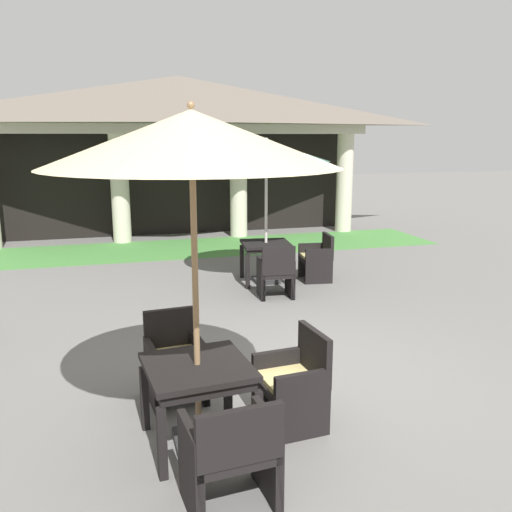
{
  "coord_description": "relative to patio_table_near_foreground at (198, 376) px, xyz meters",
  "views": [
    {
      "loc": [
        -1.92,
        -5.07,
        2.63
      ],
      "look_at": [
        0.16,
        2.34,
        0.93
      ],
      "focal_mm": 38.13,
      "sensor_mm": 36.0,
      "label": 1
    }
  ],
  "objects": [
    {
      "name": "patio_chair_near_foreground_east",
      "position": [
        0.91,
        0.08,
        -0.23
      ],
      "size": [
        0.59,
        0.65,
        0.9
      ],
      "rotation": [
        0.0,
        0.0,
        -4.62
      ],
      "color": "black",
      "rests_on": "ground"
    },
    {
      "name": "patio_chair_mid_left_south",
      "position": [
        1.99,
        4.01,
        -0.22
      ],
      "size": [
        0.62,
        0.61,
        0.9
      ],
      "rotation": [
        0.0,
        0.0,
        -0.12
      ],
      "color": "black",
      "rests_on": "ground"
    },
    {
      "name": "lawn_strip",
      "position": [
        1.23,
        8.42,
        -0.63
      ],
      "size": [
        12.1,
        2.36,
        0.01
      ],
      "primitive_type": "cube",
      "color": "#47843D",
      "rests_on": "ground"
    },
    {
      "name": "background_pavilion",
      "position": [
        1.23,
        9.74,
        2.53
      ],
      "size": [
        10.3,
        3.07,
        4.07
      ],
      "color": "beige",
      "rests_on": "ground"
    },
    {
      "name": "ground_plane",
      "position": [
        1.23,
        0.79,
        -0.63
      ],
      "size": [
        60.0,
        60.0,
        0.0
      ],
      "primitive_type": "plane",
      "color": "slate"
    },
    {
      "name": "patio_umbrella_near_foreground",
      "position": [
        0.0,
        0.0,
        1.96
      ],
      "size": [
        2.35,
        2.35,
        2.89
      ],
      "color": "#2D2D2D",
      "rests_on": "ground"
    },
    {
      "name": "patio_table_mid_left",
      "position": [
        2.1,
        4.98,
        0.0
      ],
      "size": [
        0.95,
        0.95,
        0.74
      ],
      "rotation": [
        0.0,
        0.0,
        -0.12
      ],
      "color": "black",
      "rests_on": "ground"
    },
    {
      "name": "patio_table_near_foreground",
      "position": [
        0.0,
        0.0,
        0.0
      ],
      "size": [
        0.94,
        0.94,
        0.74
      ],
      "rotation": [
        0.0,
        0.0,
        0.09
      ],
      "color": "black",
      "rests_on": "ground"
    },
    {
      "name": "patio_chair_mid_left_east",
      "position": [
        3.06,
        4.86,
        -0.23
      ],
      "size": [
        0.58,
        0.65,
        0.86
      ],
      "rotation": [
        0.0,
        0.0,
        1.45
      ],
      "color": "black",
      "rests_on": "ground"
    },
    {
      "name": "patio_umbrella_mid_left",
      "position": [
        2.1,
        4.98,
        1.71
      ],
      "size": [
        2.24,
        2.24,
        2.6
      ],
      "color": "#2D2D2D",
      "rests_on": "ground"
    },
    {
      "name": "patio_chair_near_foreground_south",
      "position": [
        0.08,
        -0.9,
        -0.2
      ],
      "size": [
        0.68,
        0.57,
        0.87
      ],
      "rotation": [
        0.0,
        0.0,
        0.09
      ],
      "color": "black",
      "rests_on": "ground"
    },
    {
      "name": "patio_chair_near_foreground_north",
      "position": [
        -0.08,
        0.9,
        -0.23
      ],
      "size": [
        0.6,
        0.61,
        0.89
      ],
      "rotation": [
        0.0,
        0.0,
        -3.05
      ],
      "color": "black",
      "rests_on": "ground"
    }
  ]
}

